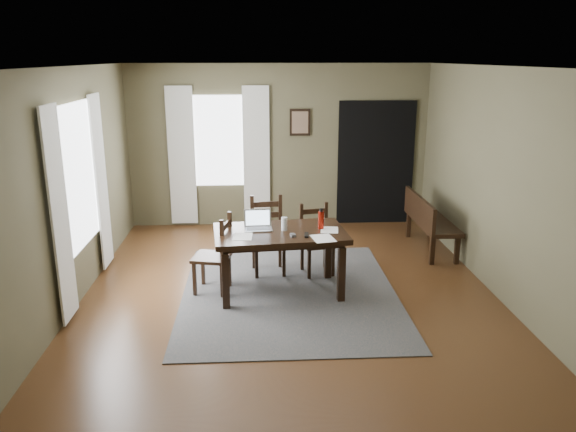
{
  "coord_description": "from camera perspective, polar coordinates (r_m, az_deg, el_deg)",
  "views": [
    {
      "loc": [
        -0.38,
        -6.37,
        2.81
      ],
      "look_at": [
        0.0,
        0.3,
        0.9
      ],
      "focal_mm": 35.0,
      "sensor_mm": 36.0,
      "label": 1
    }
  ],
  "objects": [
    {
      "name": "chair_end",
      "position": [
        6.89,
        -7.35,
        -3.96
      ],
      "size": [
        0.5,
        0.5,
        0.97
      ],
      "rotation": [
        0.0,
        0.0,
        -1.78
      ],
      "color": "black",
      "rests_on": "rug"
    },
    {
      "name": "dining_table",
      "position": [
        6.74,
        -0.82,
        -2.33
      ],
      "size": [
        1.64,
        1.08,
        0.78
      ],
      "rotation": [
        0.0,
        0.0,
        0.09
      ],
      "color": "black",
      "rests_on": "rug"
    },
    {
      "name": "framed_picture",
      "position": [
        9.42,
        1.22,
        9.49
      ],
      "size": [
        0.34,
        0.03,
        0.44
      ],
      "color": "black",
      "rests_on": "ground"
    },
    {
      "name": "curtain_back_right",
      "position": [
        9.45,
        -3.23,
        6.12
      ],
      "size": [
        0.44,
        0.03,
        2.3
      ],
      "color": "silver",
      "rests_on": "ground"
    },
    {
      "name": "room_shell",
      "position": [
        6.46,
        0.15,
        6.99
      ],
      "size": [
        5.02,
        6.02,
        2.71
      ],
      "color": "brown",
      "rests_on": "ground"
    },
    {
      "name": "paper_a",
      "position": [
        6.53,
        -4.64,
        -2.09
      ],
      "size": [
        0.23,
        0.3,
        0.0
      ],
      "primitive_type": "cube",
      "rotation": [
        0.0,
        0.0,
        -0.05
      ],
      "color": "white",
      "rests_on": "dining_table"
    },
    {
      "name": "chair_back_right",
      "position": [
        7.46,
        2.9,
        -2.47
      ],
      "size": [
        0.48,
        0.48,
        0.92
      ],
      "rotation": [
        0.0,
        0.0,
        0.21
      ],
      "color": "black",
      "rests_on": "rug"
    },
    {
      "name": "window_back",
      "position": [
        9.46,
        -7.05,
        7.57
      ],
      "size": [
        1.0,
        0.01,
        1.5
      ],
      "color": "white",
      "rests_on": "ground"
    },
    {
      "name": "paper_d",
      "position": [
        6.77,
        4.23,
        -1.42
      ],
      "size": [
        0.24,
        0.29,
        0.0
      ],
      "primitive_type": "cube",
      "rotation": [
        0.0,
        0.0,
        -0.13
      ],
      "color": "white",
      "rests_on": "dining_table"
    },
    {
      "name": "window_left",
      "position": [
        7.03,
        -20.55,
        3.78
      ],
      "size": [
        0.01,
        1.3,
        1.7
      ],
      "color": "white",
      "rests_on": "ground"
    },
    {
      "name": "chair_back_left",
      "position": [
        7.47,
        -2.07,
        -2.06
      ],
      "size": [
        0.49,
        0.49,
        1.02
      ],
      "rotation": [
        0.0,
        0.0,
        0.1
      ],
      "color": "black",
      "rests_on": "rug"
    },
    {
      "name": "rug",
      "position": [
        6.97,
        0.14,
        -7.77
      ],
      "size": [
        2.6,
        3.2,
        0.01
      ],
      "color": "#3F3F3F",
      "rests_on": "ground"
    },
    {
      "name": "curtain_left_far",
      "position": [
        7.84,
        -18.46,
        3.28
      ],
      "size": [
        0.03,
        0.48,
        2.3
      ],
      "color": "silver",
      "rests_on": "ground"
    },
    {
      "name": "doorway_back",
      "position": [
        9.72,
        8.9,
        5.33
      ],
      "size": [
        1.3,
        0.03,
        2.1
      ],
      "color": "black",
      "rests_on": "ground"
    },
    {
      "name": "computer_mouse",
      "position": [
        6.51,
        0.5,
        -1.96
      ],
      "size": [
        0.07,
        0.1,
        0.03
      ],
      "primitive_type": "cube",
      "rotation": [
        0.0,
        0.0,
        0.23
      ],
      "color": "#3F3F42",
      "rests_on": "dining_table"
    },
    {
      "name": "water_bottle",
      "position": [
        6.78,
        3.37,
        -0.36
      ],
      "size": [
        0.08,
        0.08,
        0.25
      ],
      "rotation": [
        0.0,
        0.0,
        -0.15
      ],
      "color": "maroon",
      "rests_on": "dining_table"
    },
    {
      "name": "drinking_glass",
      "position": [
        6.72,
        -0.38,
        -0.8
      ],
      "size": [
        0.08,
        0.08,
        0.16
      ],
      "primitive_type": "cylinder",
      "rotation": [
        0.0,
        0.0,
        -0.03
      ],
      "color": "silver",
      "rests_on": "dining_table"
    },
    {
      "name": "curtain_back_left",
      "position": [
        9.53,
        -10.75,
        5.95
      ],
      "size": [
        0.44,
        0.03,
        2.3
      ],
      "color": "silver",
      "rests_on": "ground"
    },
    {
      "name": "laptop",
      "position": [
        6.8,
        -3.07,
        -0.81
      ],
      "size": [
        0.34,
        0.28,
        0.23
      ],
      "rotation": [
        0.0,
        0.0,
        0.05
      ],
      "color": "#B7B7BC",
      "rests_on": "dining_table"
    },
    {
      "name": "ground",
      "position": [
        6.97,
        0.14,
        -7.85
      ],
      "size": [
        5.0,
        6.0,
        0.01
      ],
      "color": "#492C16"
    },
    {
      "name": "bench",
      "position": [
        8.58,
        14.0,
        -0.22
      ],
      "size": [
        0.47,
        1.45,
        0.82
      ],
      "rotation": [
        0.0,
        0.0,
        1.57
      ],
      "color": "black",
      "rests_on": "ground"
    },
    {
      "name": "paper_b",
      "position": [
        6.45,
        3.58,
        -2.28
      ],
      "size": [
        0.29,
        0.35,
        0.0
      ],
      "primitive_type": "cube",
      "rotation": [
        0.0,
        0.0,
        0.19
      ],
      "color": "white",
      "rests_on": "dining_table"
    },
    {
      "name": "curtain_left_near",
      "position": [
        6.31,
        -22.18,
        -0.02
      ],
      "size": [
        0.03,
        0.48,
        2.3
      ],
      "color": "silver",
      "rests_on": "ground"
    },
    {
      "name": "tv_remote",
      "position": [
        6.54,
        1.9,
        -1.93
      ],
      "size": [
        0.06,
        0.17,
        0.02
      ],
      "primitive_type": "cube",
      "rotation": [
        0.0,
        0.0,
        -0.09
      ],
      "color": "black",
      "rests_on": "dining_table"
    }
  ]
}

